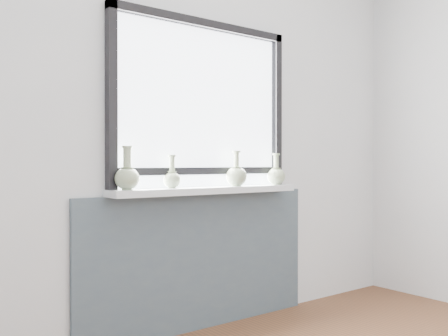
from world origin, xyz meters
TOP-DOWN VIEW (x-y plane):
  - back_wall at (0.00, 1.81)m, footprint 3.60×0.02m
  - apron_panel at (0.00, 1.78)m, footprint 1.70×0.03m
  - windowsill at (0.00, 1.71)m, footprint 1.32×0.18m
  - window at (0.00, 1.77)m, footprint 1.30×0.06m
  - vase_a at (-0.56, 1.70)m, footprint 0.14×0.14m
  - vase_b at (-0.26, 1.72)m, footprint 0.11×0.11m
  - vase_c at (0.21, 1.69)m, footprint 0.14×0.14m
  - vase_d at (0.56, 1.69)m, footprint 0.13×0.13m

SIDE VIEW (x-z plane):
  - apron_panel at x=0.00m, z-range 0.00..0.86m
  - windowsill at x=0.00m, z-range 0.86..0.90m
  - vase_b at x=-0.26m, z-range 0.86..1.06m
  - vase_d at x=0.56m, z-range 0.86..1.08m
  - vase_c at x=0.21m, z-range 0.86..1.09m
  - vase_a at x=-0.56m, z-range 0.86..1.10m
  - back_wall at x=0.00m, z-range 0.00..2.60m
  - window at x=0.00m, z-range 0.92..1.97m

